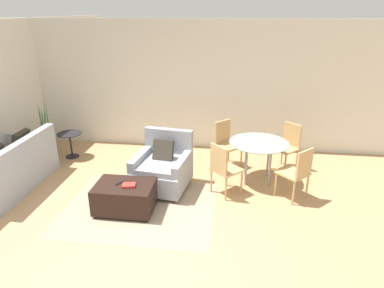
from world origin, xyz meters
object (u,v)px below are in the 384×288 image
Objects in this scene: dining_table at (259,147)px; dining_chair_near_right at (298,170)px; potted_plant at (48,142)px; side_table at (70,140)px; dining_chair_far_right at (288,143)px; armchair at (163,168)px; dining_chair_far_left at (226,141)px; dining_chair_near_left at (223,166)px; couch at (9,172)px; tv_remote_primary at (120,183)px; book_stack at (129,185)px; ottoman at (125,196)px.

dining_chair_near_right reaches higher than dining_table.
potted_plant reaches higher than side_table.
dining_chair_far_right is (0.00, 1.19, 0.00)m from dining_chair_near_right.
armchair is 1.17× the size of dining_chair_far_left.
potted_plant is 4.00m from dining_chair_near_left.
dining_table is 0.85m from dining_chair_near_left.
couch is at bearing -158.73° from dining_chair_far_left.
dining_chair_near_right is at bearing -45.00° from dining_table.
dining_chair_far_left is (-1.19, 1.19, 0.00)m from dining_chair_near_right.
tv_remote_primary is 2.40m from dining_chair_far_left.
book_stack reaches higher than tv_remote_primary.
dining_chair_far_left is (1.54, 1.84, 0.07)m from tv_remote_primary.
dining_chair_far_left is (1.04, 1.05, 0.16)m from armchair.
dining_chair_near_right is 1.68m from dining_chair_far_left.
dining_chair_near_right is at bearing -14.28° from potted_plant.
potted_plant is (-0.11, 1.51, -0.02)m from couch.
book_stack is 0.21× the size of dining_table.
dining_chair_far_right is (1.19, 1.19, 0.00)m from dining_chair_near_left.
side_table reaches higher than ottoman.
potted_plant is 0.58m from side_table.
potted_plant is 2.38× the size of side_table.
armchair is (2.63, 0.38, 0.05)m from couch.
dining_chair_near_right and dining_chair_far_right have the same top height.
dining_chair_far_right is at bearing 0.00° from dining_chair_far_left.
dining_table is at bearing -135.00° from dining_chair_far_right.
dining_chair_near_right is (4.98, -1.27, 0.23)m from potted_plant.
dining_chair_far_right reaches higher than side_table.
armchair is 2.97m from potted_plant.
side_table is at bearing 132.64° from tv_remote_primary.
armchair reaches higher than side_table.
dining_chair_near_right is (2.23, -0.14, 0.16)m from armchair.
potted_plant is at bearing 140.53° from book_stack.
side_table is 3.43m from dining_chair_near_left.
armchair is at bearing -164.44° from dining_table.
dining_chair_near_left is at bearing -7.58° from armchair.
dining_chair_far_left is (3.67, 1.43, 0.21)m from couch.
couch reaches higher than side_table.
book_stack is 1.55m from dining_chair_near_left.
couch is at bearing -177.19° from dining_chair_near_right.
dining_chair_far_right is at bearing 25.21° from armchair.
side_table is 0.59× the size of dining_chair_near_left.
dining_chair_far_left reaches higher than side_table.
potted_plant is 1.40× the size of dining_chair_far_right.
armchair is 0.84× the size of potted_plant.
tv_remote_primary is at bearing -47.36° from side_table.
armchair reaches higher than ottoman.
dining_chair_near_left reaches higher than book_stack.
potted_plant is at bearing 140.02° from ottoman.
dining_chair_far_left is (-0.60, 0.60, -0.14)m from dining_table.
dining_chair_far_right is (1.19, 0.00, 0.00)m from dining_chair_far_left.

